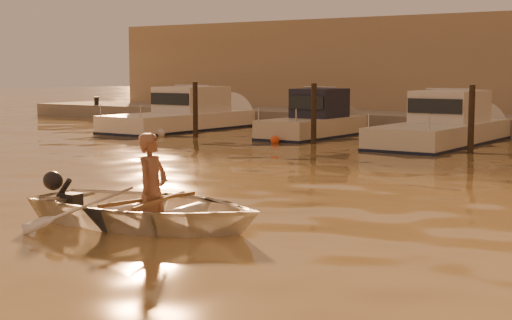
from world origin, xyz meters
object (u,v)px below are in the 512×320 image
Objects in this scene: dinghy at (147,208)px; moored_boat_0 at (181,115)px; person at (152,190)px; moored_boat_2 at (442,125)px; moored_boat_1 at (313,120)px.

moored_boat_0 is at bearing 30.34° from dinghy.
person is 15.62m from moored_boat_2.
moored_boat_2 is at bearing 0.00° from moored_boat_1.
moored_boat_1 is (-6.15, 15.57, 0.34)m from dinghy.
moored_boat_2 is (11.10, 0.00, 0.00)m from moored_boat_0.
moored_boat_1 is at bearing 180.00° from moored_boat_2.
moored_boat_1 reaches higher than dinghy.
moored_boat_0 is (-12.36, 15.57, 0.34)m from dinghy.
dinghy is 15.63m from moored_boat_2.
moored_boat_0 is 11.10m from moored_boat_2.
person is 0.22× the size of moored_boat_0.
person reaches higher than dinghy.
moored_boat_0 is 6.21m from moored_boat_1.
person is (0.10, 0.01, 0.29)m from dinghy.
moored_boat_2 is at bearing -3.47° from dinghy.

